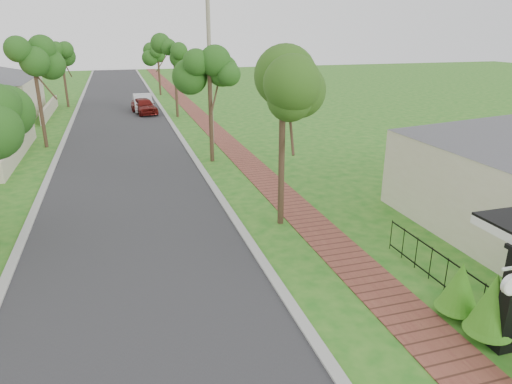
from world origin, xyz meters
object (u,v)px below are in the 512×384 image
utility_pole (210,68)px  parked_car_white (143,103)px  station_clock (512,283)px  porch_post (508,304)px  parked_car_red (144,106)px  near_tree (283,91)px

utility_pole → parked_car_white: bearing=103.5°
station_clock → utility_pole: bearing=94.7°
porch_post → parked_car_red: size_ratio=0.65×
porch_post → parked_car_white: size_ratio=0.57×
parked_car_white → parked_car_red: bearing=-90.5°
parked_car_red → utility_pole: (3.30, -12.27, 3.95)m
utility_pole → station_clock: utility_pole is taller
parked_car_white → near_tree: size_ratio=0.73×
near_tree → station_clock: near_tree is taller
parked_car_white → near_tree: 27.13m
parked_car_white → utility_pole: (3.30, -13.73, 3.89)m
parked_car_red → parked_car_white: bearing=78.8°
near_tree → utility_pole: bearing=89.6°
parked_car_red → station_clock: station_clock is taller
utility_pole → near_tree: bearing=-90.4°
parked_car_red → near_tree: (3.20, -25.16, 4.13)m
porch_post → parked_car_red: porch_post is taller
parked_car_white → near_tree: (3.20, -26.63, 4.07)m
porch_post → parked_car_white: bearing=99.1°
porch_post → parked_car_red: 33.63m
porch_post → station_clock: porch_post is taller
parked_car_white → utility_pole: utility_pole is taller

